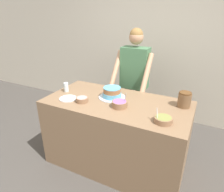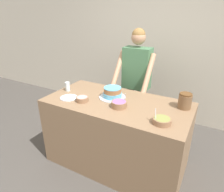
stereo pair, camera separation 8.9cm
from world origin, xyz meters
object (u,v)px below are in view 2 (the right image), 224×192
Objects in this scene: drinking_glass at (68,87)px; cake at (112,93)px; frosting_bowl_purple at (119,104)px; stoneware_jar at (185,101)px; person_baker at (136,75)px; frosting_bowl_pink at (82,99)px; ceramic_plate at (69,98)px; frosting_bowl_olive at (162,120)px.

cake is at bearing 8.36° from drinking_glass.
stoneware_jar is at bearing 26.94° from frosting_bowl_purple.
stoneware_jar is at bearing -34.24° from person_baker.
ceramic_plate is (-0.21, -0.01, -0.03)m from frosting_bowl_pink.
frosting_bowl_purple is 1.03× the size of stoneware_jar.
stoneware_jar is (0.65, 0.33, 0.05)m from frosting_bowl_purple.
ceramic_plate is (-1.19, 0.03, -0.03)m from frosting_bowl_olive.
frosting_bowl_olive is 1.19m from ceramic_plate.
drinking_glass is (-1.36, 0.22, 0.03)m from frosting_bowl_olive.
stoneware_jar reaches higher than ceramic_plate.
frosting_bowl_purple reaches higher than frosting_bowl_pink.
person_baker is 1.10m from ceramic_plate.
cake is (-0.04, -0.69, -0.05)m from person_baker.
cake is 1.82× the size of frosting_bowl_olive.
ceramic_plate is (-0.47, -0.28, -0.06)m from cake.
cake is 1.89× the size of stoneware_jar.
cake is at bearing -93.02° from person_baker.
cake is at bearing 134.49° from frosting_bowl_purple.
frosting_bowl_olive is 1.04× the size of stoneware_jar.
frosting_bowl_purple reaches higher than stoneware_jar.
frosting_bowl_olive is at bearing -106.10° from stoneware_jar.
frosting_bowl_purple reaches higher than drinking_glass.
frosting_bowl_olive is 0.85× the size of ceramic_plate.
frosting_bowl_purple reaches higher than ceramic_plate.
cake is 0.65m from drinking_glass.
frosting_bowl_olive is at bearing -23.40° from cake.
person_baker reaches higher than stoneware_jar.
stoneware_jar reaches higher than cake.
person_baker is at bearing 62.31° from ceramic_plate.
person_baker is 1.04m from drinking_glass.
drinking_glass is at bearing -171.25° from stoneware_jar.
ceramic_plate is at bearing -117.69° from person_baker.
stoneware_jar reaches higher than frosting_bowl_pink.
stoneware_jar is at bearing 9.04° from cake.
frosting_bowl_olive is 1.38m from drinking_glass.
frosting_bowl_olive is (0.68, -1.00, -0.08)m from person_baker.
drinking_glass is at bearing 170.97° from frosting_bowl_olive.
cake is 0.86m from stoneware_jar.
frosting_bowl_purple is 0.47m from frosting_bowl_pink.
frosting_bowl_purple reaches higher than frosting_bowl_olive.
frosting_bowl_pink is 1.19m from stoneware_jar.
person_baker is 13.62× the size of drinking_glass.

